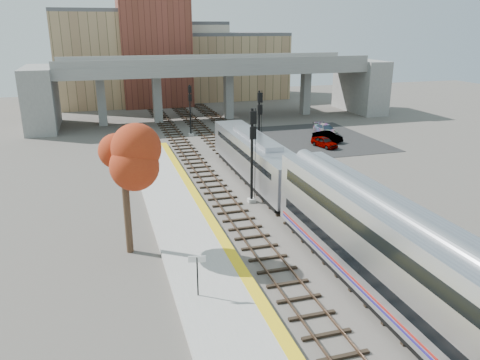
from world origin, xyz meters
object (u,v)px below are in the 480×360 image
object	(u,v)px
signal_mast_mid	(259,128)
car_a	(324,142)
signal_mast_near	(252,156)
tree	(123,160)
car_b	(328,137)
car_c	(326,129)
coach	(407,267)
signal_mast_far	(190,112)
locomotive	(256,157)

from	to	relation	value
signal_mast_mid	car_a	world-z (taller)	signal_mast_mid
signal_mast_near	tree	distance (m)	12.10
car_b	car_c	size ratio (longest dim) A/B	0.83
car_a	coach	bearing A→B (deg)	-124.92
car_a	car_c	size ratio (longest dim) A/B	0.80
signal_mast_mid	car_b	xyz separation A→B (m)	(11.56, 7.21, -3.24)
signal_mast_mid	car_b	size ratio (longest dim) A/B	2.00
signal_mast_mid	car_c	size ratio (longest dim) A/B	1.66
signal_mast_far	tree	bearing A→B (deg)	-107.79
signal_mast_far	car_b	distance (m)	17.90
car_b	signal_mast_mid	bearing A→B (deg)	-176.96
locomotive	signal_mast_mid	distance (m)	5.55
car_a	car_b	size ratio (longest dim) A/B	0.96
tree	locomotive	bearing A→B (deg)	42.81
coach	signal_mast_far	xyz separation A→B (m)	(-2.10, 43.02, 0.41)
coach	tree	world-z (taller)	tree
car_a	signal_mast_mid	bearing A→B (deg)	-169.13
tree	car_c	bearing A→B (deg)	44.78
signal_mast_mid	signal_mast_far	distance (m)	16.05
car_b	car_c	bearing A→B (deg)	37.72
signal_mast_near	car_b	distance (m)	23.63
coach	car_b	bearing A→B (deg)	68.67
signal_mast_mid	car_b	bearing A→B (deg)	31.95
signal_mast_near	tree	xyz separation A→B (m)	(-10.21, -6.13, 2.17)
coach	tree	size ratio (longest dim) A/B	3.03
signal_mast_far	car_a	bearing A→B (deg)	-37.61
signal_mast_mid	car_b	distance (m)	14.01
locomotive	car_b	world-z (taller)	locomotive
locomotive	car_c	distance (m)	22.03
locomotive	signal_mast_far	size ratio (longest dim) A/B	2.87
car_c	car_b	bearing A→B (deg)	-114.26
locomotive	signal_mast_far	xyz separation A→B (m)	(-2.10, 20.41, 0.93)
coach	car_b	xyz separation A→B (m)	(13.56, 34.73, -2.13)
signal_mast_near	car_c	xyz separation A→B (m)	(17.29, 21.15, -3.24)
signal_mast_mid	car_a	distance (m)	11.43
signal_mast_mid	tree	distance (m)	21.81
signal_mast_near	signal_mast_mid	xyz separation A→B (m)	(4.10, 10.18, -0.03)
signal_mast_mid	car_c	world-z (taller)	signal_mast_mid
car_b	signal_mast_far	bearing A→B (deg)	123.21
signal_mast_far	car_c	size ratio (longest dim) A/B	1.44
tree	car_b	size ratio (longest dim) A/B	2.15
car_c	car_a	bearing A→B (deg)	-118.78
signal_mast_mid	coach	bearing A→B (deg)	-94.16
signal_mast_mid	signal_mast_far	xyz separation A→B (m)	(-4.10, 15.50, -0.71)
car_a	signal_mast_near	bearing A→B (deg)	-147.85
signal_mast_mid	tree	size ratio (longest dim) A/B	0.93
tree	signal_mast_mid	bearing A→B (deg)	48.75
locomotive	signal_mast_mid	world-z (taller)	signal_mast_mid
tree	car_c	distance (m)	39.11
tree	car_b	distance (m)	35.39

